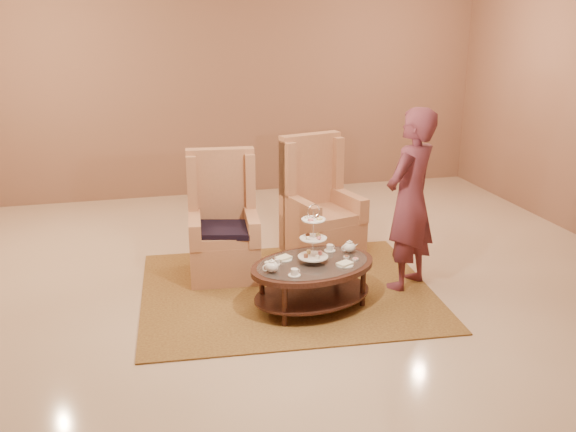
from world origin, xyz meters
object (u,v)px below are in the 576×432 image
object	(u,v)px
tea_table	(313,271)
armchair_right	(318,215)
armchair_left	(223,234)
person	(410,200)

from	to	relation	value
tea_table	armchair_right	distance (m)	1.47
armchair_left	person	world-z (taller)	person
tea_table	armchair_right	size ratio (longest dim) A/B	1.03
armchair_right	person	bearing A→B (deg)	-76.68
armchair_right	person	xyz separation A→B (m)	(0.59, -1.14, 0.46)
tea_table	person	world-z (taller)	person
tea_table	person	bearing A→B (deg)	-1.92
armchair_right	person	world-z (taller)	person
armchair_left	armchair_right	xyz separation A→B (m)	(1.16, 0.35, 0.01)
armchair_left	person	bearing A→B (deg)	-18.64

